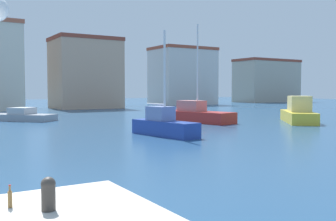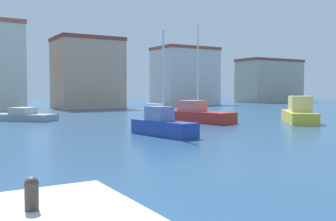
# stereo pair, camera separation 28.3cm
# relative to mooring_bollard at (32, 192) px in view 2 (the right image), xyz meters

# --- Properties ---
(water) EXTENTS (160.00, 160.00, 0.00)m
(water) POSITION_rel_mooring_bollard_xyz_m (14.21, 21.93, -1.14)
(water) COLOR navy
(water) RESTS_ON ground
(mooring_bollard) EXTENTS (0.20, 0.20, 0.46)m
(mooring_bollard) POSITION_rel_mooring_bollard_xyz_m (0.00, 0.00, 0.00)
(mooring_bollard) COLOR #38332D
(mooring_bollard) RESTS_ON pier_quay
(sailboat_blue_inner_mooring) EXTENTS (1.85, 4.62, 5.74)m
(sailboat_blue_inner_mooring) POSITION_rel_mooring_bollard_xyz_m (9.73, 13.20, -0.53)
(sailboat_blue_inner_mooring) COLOR #233D93
(sailboat_blue_inner_mooring) RESTS_ON water
(motorboat_yellow_mid_harbor) EXTENTS (5.54, 6.04, 2.05)m
(motorboat_yellow_mid_harbor) POSITION_rel_mooring_bollard_xyz_m (23.17, 15.33, -0.43)
(motorboat_yellow_mid_harbor) COLOR gold
(motorboat_yellow_mid_harbor) RESTS_ON water
(motorboat_grey_near_pier) EXTENTS (5.61, 5.85, 1.08)m
(motorboat_grey_near_pier) POSITION_rel_mooring_bollard_xyz_m (5.09, 28.39, -0.77)
(motorboat_grey_near_pier) COLOR gray
(motorboat_grey_near_pier) RESTS_ON water
(sailboat_red_far_left) EXTENTS (3.31, 6.43, 7.57)m
(sailboat_red_far_left) POSITION_rel_mooring_bollard_xyz_m (16.60, 19.69, -0.54)
(sailboat_red_far_left) COLOR #B22823
(sailboat_red_far_left) RESTS_ON water
(yacht_club) EXTENTS (8.76, 6.99, 9.61)m
(yacht_club) POSITION_rel_mooring_bollard_xyz_m (17.42, 46.83, 3.67)
(yacht_club) COLOR tan
(yacht_club) RESTS_ON ground
(warehouse_block) EXTENTS (10.17, 7.27, 9.73)m
(warehouse_block) POSITION_rel_mooring_bollard_xyz_m (36.35, 51.21, 3.73)
(warehouse_block) COLOR beige
(warehouse_block) RESTS_ON ground
(waterfront_apartments) EXTENTS (13.43, 6.70, 8.73)m
(waterfront_apartments) POSITION_rel_mooring_bollard_xyz_m (58.78, 53.53, 3.23)
(waterfront_apartments) COLOR #B2A893
(waterfront_apartments) RESTS_ON ground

